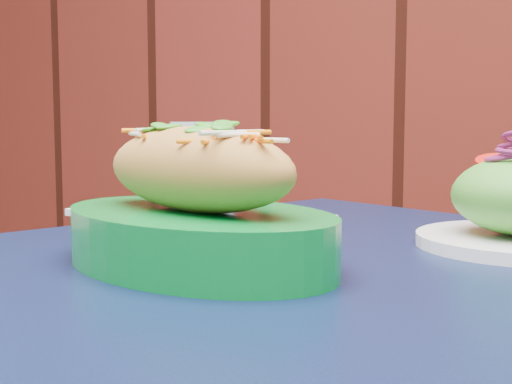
% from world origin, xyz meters
% --- Properties ---
extents(banh_mi_basket, '(0.32, 0.25, 0.13)m').
position_xyz_m(banh_mi_basket, '(-0.57, 1.62, 0.80)').
color(banh_mi_basket, '#047427').
rests_on(banh_mi_basket, cafe_table).
extents(water_glass, '(0.07, 0.07, 0.12)m').
position_xyz_m(water_glass, '(-0.69, 1.82, 0.81)').
color(water_glass, silver).
rests_on(water_glass, cafe_table).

